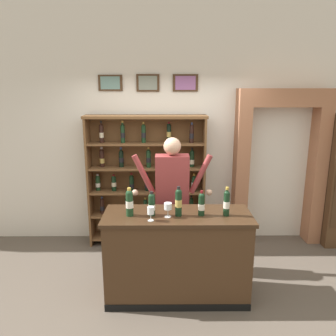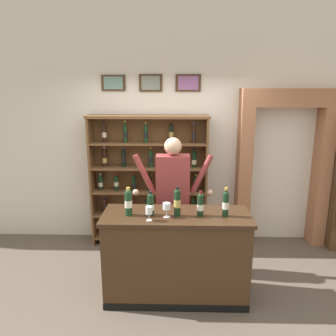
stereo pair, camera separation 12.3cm
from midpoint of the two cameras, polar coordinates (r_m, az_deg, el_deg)
The scene contains 13 objects.
ground_plane at distance 4.10m, azimuth 1.38°, elevation -21.14°, with size 14.00×14.00×0.02m, color brown.
back_wall at distance 5.03m, azimuth 1.55°, elevation 7.46°, with size 12.00×0.19×3.57m.
wine_shelf at distance 4.92m, azimuth -2.59°, elevation -1.60°, with size 1.75×0.33×1.95m.
archway_doorway at distance 5.24m, azimuth 19.64°, elevation 1.40°, with size 1.34×0.45×2.32m.
tasting_counter at distance 3.83m, azimuth 2.36°, elevation -14.91°, with size 1.61×0.61×1.00m.
shopkeeper at distance 4.17m, azimuth 1.69°, elevation -3.72°, with size 1.02×0.22×1.74m.
tasting_bottle_rosso at distance 3.55m, azimuth -5.86°, elevation -5.81°, with size 0.08×0.08×0.31m.
tasting_bottle_vin_santo at distance 3.55m, azimuth -2.04°, elevation -6.18°, with size 0.07×0.07×0.27m.
tasting_bottle_bianco at distance 3.52m, azimuth 2.62°, elevation -5.82°, with size 0.07×0.07×0.33m.
tasting_bottle_brunello at distance 3.55m, azimuth 6.61°, elevation -6.24°, with size 0.07×0.07×0.28m.
tasting_bottle_chianti at distance 3.57m, azimuth 10.91°, elevation -5.95°, with size 0.07×0.07×0.32m.
wine_glass_spare at distance 3.50m, azimuth 0.77°, elevation -6.71°, with size 0.08×0.08×0.16m.
wine_glass_right at distance 3.42m, azimuth -2.26°, elevation -7.45°, with size 0.07×0.07×0.15m.
Camera 2 is at (0.06, -3.36, 2.34)m, focal length 35.30 mm.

